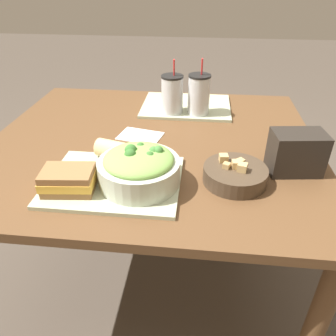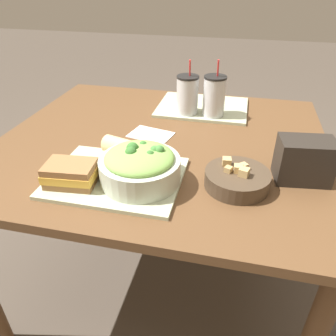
{
  "view_description": "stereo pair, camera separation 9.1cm",
  "coord_description": "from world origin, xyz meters",
  "px_view_note": "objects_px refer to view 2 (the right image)",
  "views": [
    {
      "loc": [
        0.17,
        -1.06,
        1.28
      ],
      "look_at": [
        0.09,
        -0.29,
        0.8
      ],
      "focal_mm": 35.0,
      "sensor_mm": 36.0,
      "label": 1
    },
    {
      "loc": [
        0.26,
        -1.04,
        1.28
      ],
      "look_at": [
        0.09,
        -0.29,
        0.8
      ],
      "focal_mm": 35.0,
      "sensor_mm": 36.0,
      "label": 2
    }
  ],
  "objects_px": {
    "drink_cup_dark": "(187,96)",
    "chip_bag": "(304,160)",
    "baguette_near": "(127,149)",
    "salad_bowl": "(140,165)",
    "sandwich_near": "(71,174)",
    "napkin_folded": "(151,135)",
    "soup_bowl": "(237,178)",
    "drink_cup_red": "(214,97)"
  },
  "relations": [
    {
      "from": "drink_cup_dark",
      "to": "chip_bag",
      "type": "xyz_separation_m",
      "value": [
        0.42,
        -0.4,
        -0.02
      ]
    },
    {
      "from": "baguette_near",
      "to": "drink_cup_dark",
      "type": "height_order",
      "value": "drink_cup_dark"
    },
    {
      "from": "salad_bowl",
      "to": "drink_cup_dark",
      "type": "distance_m",
      "value": 0.53
    },
    {
      "from": "baguette_near",
      "to": "drink_cup_dark",
      "type": "bearing_deg",
      "value": -0.74
    },
    {
      "from": "sandwich_near",
      "to": "drink_cup_dark",
      "type": "xyz_separation_m",
      "value": [
        0.23,
        0.59,
        0.04
      ]
    },
    {
      "from": "drink_cup_dark",
      "to": "chip_bag",
      "type": "relative_size",
      "value": 1.33
    },
    {
      "from": "drink_cup_dark",
      "to": "napkin_folded",
      "type": "height_order",
      "value": "drink_cup_dark"
    },
    {
      "from": "chip_bag",
      "to": "soup_bowl",
      "type": "bearing_deg",
      "value": -163.78
    },
    {
      "from": "drink_cup_dark",
      "to": "napkin_folded",
      "type": "relative_size",
      "value": 1.25
    },
    {
      "from": "sandwich_near",
      "to": "chip_bag",
      "type": "relative_size",
      "value": 0.92
    },
    {
      "from": "sandwich_near",
      "to": "salad_bowl",
      "type": "bearing_deg",
      "value": 11.62
    },
    {
      "from": "drink_cup_red",
      "to": "drink_cup_dark",
      "type": "bearing_deg",
      "value": 180.0
    },
    {
      "from": "drink_cup_dark",
      "to": "napkin_folded",
      "type": "xyz_separation_m",
      "value": [
        -0.1,
        -0.22,
        -0.08
      ]
    },
    {
      "from": "soup_bowl",
      "to": "sandwich_near",
      "type": "height_order",
      "value": "sandwich_near"
    },
    {
      "from": "soup_bowl",
      "to": "napkin_folded",
      "type": "height_order",
      "value": "soup_bowl"
    },
    {
      "from": "napkin_folded",
      "to": "sandwich_near",
      "type": "bearing_deg",
      "value": -109.31
    },
    {
      "from": "drink_cup_red",
      "to": "napkin_folded",
      "type": "distance_m",
      "value": 0.31
    },
    {
      "from": "chip_bag",
      "to": "drink_cup_red",
      "type": "bearing_deg",
      "value": 120.18
    },
    {
      "from": "sandwich_near",
      "to": "drink_cup_red",
      "type": "xyz_separation_m",
      "value": [
        0.34,
        0.59,
        0.04
      ]
    },
    {
      "from": "salad_bowl",
      "to": "drink_cup_red",
      "type": "bearing_deg",
      "value": 74.12
    },
    {
      "from": "sandwich_near",
      "to": "chip_bag",
      "type": "bearing_deg",
      "value": 10.66
    },
    {
      "from": "soup_bowl",
      "to": "sandwich_near",
      "type": "bearing_deg",
      "value": -166.82
    },
    {
      "from": "drink_cup_dark",
      "to": "drink_cup_red",
      "type": "height_order",
      "value": "drink_cup_red"
    },
    {
      "from": "salad_bowl",
      "to": "drink_cup_dark",
      "type": "relative_size",
      "value": 1.05
    },
    {
      "from": "drink_cup_dark",
      "to": "baguette_near",
      "type": "bearing_deg",
      "value": -106.72
    },
    {
      "from": "drink_cup_dark",
      "to": "drink_cup_red",
      "type": "relative_size",
      "value": 0.97
    },
    {
      "from": "sandwich_near",
      "to": "baguette_near",
      "type": "distance_m",
      "value": 0.21
    },
    {
      "from": "salad_bowl",
      "to": "baguette_near",
      "type": "bearing_deg",
      "value": 123.85
    },
    {
      "from": "drink_cup_dark",
      "to": "drink_cup_red",
      "type": "bearing_deg",
      "value": -0.0
    },
    {
      "from": "salad_bowl",
      "to": "baguette_near",
      "type": "xyz_separation_m",
      "value": [
        -0.08,
        0.12,
        -0.02
      ]
    },
    {
      "from": "soup_bowl",
      "to": "baguette_near",
      "type": "distance_m",
      "value": 0.36
    },
    {
      "from": "napkin_folded",
      "to": "drink_cup_dark",
      "type": "bearing_deg",
      "value": 65.66
    },
    {
      "from": "drink_cup_dark",
      "to": "chip_bag",
      "type": "bearing_deg",
      "value": -44.02
    },
    {
      "from": "baguette_near",
      "to": "drink_cup_dark",
      "type": "relative_size",
      "value": 0.78
    },
    {
      "from": "sandwich_near",
      "to": "drink_cup_dark",
      "type": "distance_m",
      "value": 0.63
    },
    {
      "from": "soup_bowl",
      "to": "sandwich_near",
      "type": "distance_m",
      "value": 0.47
    },
    {
      "from": "soup_bowl",
      "to": "chip_bag",
      "type": "bearing_deg",
      "value": 23.35
    },
    {
      "from": "drink_cup_red",
      "to": "soup_bowl",
      "type": "bearing_deg",
      "value": -75.72
    },
    {
      "from": "soup_bowl",
      "to": "chip_bag",
      "type": "xyz_separation_m",
      "value": [
        0.18,
        0.08,
        0.04
      ]
    },
    {
      "from": "drink_cup_red",
      "to": "baguette_near",
      "type": "bearing_deg",
      "value": -119.58
    },
    {
      "from": "soup_bowl",
      "to": "drink_cup_red",
      "type": "bearing_deg",
      "value": 104.28
    },
    {
      "from": "sandwich_near",
      "to": "chip_bag",
      "type": "height_order",
      "value": "chip_bag"
    }
  ]
}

